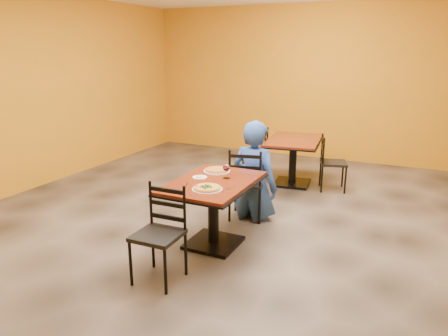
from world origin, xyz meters
The scene contains 19 objects.
floor centered at (0.00, 0.00, 0.00)m, with size 7.00×8.00×0.01m, color black.
wall_back centered at (0.00, 4.00, 1.50)m, with size 7.00×0.01×3.00m, color orange.
wall_left centered at (-3.50, 0.00, 1.50)m, with size 0.01×8.00×3.00m, color orange.
table_main centered at (0.00, -0.50, 0.56)m, with size 0.83×1.23×0.75m.
table_second centered at (0.15, 2.04, 0.56)m, with size 0.97×1.32×0.75m.
chair_main_near centered at (-0.12, -1.40, 0.46)m, with size 0.41×0.41×0.91m, color black, non-canonical shape.
chair_main_far centered at (0.03, 0.41, 0.47)m, with size 0.42×0.42×0.94m, color black, non-canonical shape.
chair_second_left centered at (-0.50, 2.04, 0.43)m, with size 0.39×0.39×0.87m, color black, non-canonical shape.
chair_second_right centered at (0.80, 2.04, 0.43)m, with size 0.39×0.39×0.86m, color black, non-canonical shape.
diner centered at (0.11, 0.46, 0.64)m, with size 0.63×0.41×1.28m, color #1B4999.
plate_main centered at (0.08, -0.78, 0.76)m, with size 0.31×0.31×0.01m, color white.
pizza_main centered at (0.08, -0.78, 0.77)m, with size 0.28×0.28×0.02m, color maroon.
plate_far centered at (-0.13, -0.14, 0.76)m, with size 0.31×0.31×0.01m, color white.
pizza_far centered at (-0.13, -0.14, 0.77)m, with size 0.28×0.28×0.02m, color gold.
side_plate centered at (-0.19, -0.45, 0.76)m, with size 0.16×0.16×0.01m, color white.
dip centered at (-0.19, -0.45, 0.76)m, with size 0.09×0.09×0.01m, color tan.
wine_glass centered at (0.09, -0.35, 0.84)m, with size 0.08×0.08×0.18m, color white, non-canonical shape.
fork centered at (-0.18, -0.76, 0.75)m, with size 0.01×0.19×0.00m, color silver.
knife centered at (0.27, -0.68, 0.75)m, with size 0.01×0.21×0.00m, color silver.
Camera 1 is at (1.97, -4.36, 2.11)m, focal length 33.71 mm.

